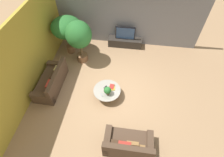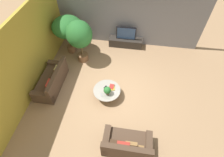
{
  "view_description": "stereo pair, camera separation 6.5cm",
  "coord_description": "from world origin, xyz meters",
  "px_view_note": "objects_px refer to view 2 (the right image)",
  "views": [
    {
      "loc": [
        0.49,
        -4.34,
        5.83
      ],
      "look_at": [
        -0.13,
        0.13,
        0.55
      ],
      "focal_mm": 28.0,
      "sensor_mm": 36.0,
      "label": 1
    },
    {
      "loc": [
        0.55,
        -4.33,
        5.83
      ],
      "look_at": [
        -0.13,
        0.13,
        0.55
      ],
      "focal_mm": 28.0,
      "sensor_mm": 36.0,
      "label": 2
    }
  ],
  "objects_px": {
    "television": "(126,33)",
    "coffee_table": "(107,92)",
    "potted_palm_corner": "(79,36)",
    "media_console": "(125,42)",
    "potted_palm_tall": "(67,28)",
    "couch_by_wall": "(52,81)",
    "potted_plant_tabletop": "(107,90)",
    "couch_near_entry": "(127,145)"
  },
  "relations": [
    {
      "from": "potted_palm_tall",
      "to": "potted_plant_tabletop",
      "type": "distance_m",
      "value": 3.54
    },
    {
      "from": "television",
      "to": "potted_palm_tall",
      "type": "relative_size",
      "value": 0.52
    },
    {
      "from": "coffee_table",
      "to": "couch_near_entry",
      "type": "distance_m",
      "value": 2.19
    },
    {
      "from": "potted_plant_tabletop",
      "to": "couch_by_wall",
      "type": "bearing_deg",
      "value": 171.74
    },
    {
      "from": "potted_plant_tabletop",
      "to": "television",
      "type": "bearing_deg",
      "value": 84.13
    },
    {
      "from": "coffee_table",
      "to": "potted_palm_tall",
      "type": "relative_size",
      "value": 0.57
    },
    {
      "from": "potted_palm_tall",
      "to": "potted_palm_corner",
      "type": "height_order",
      "value": "potted_palm_corner"
    },
    {
      "from": "couch_by_wall",
      "to": "potted_plant_tabletop",
      "type": "relative_size",
      "value": 5.51
    },
    {
      "from": "media_console",
      "to": "potted_plant_tabletop",
      "type": "distance_m",
      "value": 3.47
    },
    {
      "from": "media_console",
      "to": "couch_near_entry",
      "type": "distance_m",
      "value": 5.27
    },
    {
      "from": "coffee_table",
      "to": "couch_by_wall",
      "type": "bearing_deg",
      "value": 175.4
    },
    {
      "from": "media_console",
      "to": "potted_palm_corner",
      "type": "relative_size",
      "value": 0.83
    },
    {
      "from": "television",
      "to": "coffee_table",
      "type": "distance_m",
      "value": 3.34
    },
    {
      "from": "media_console",
      "to": "potted_plant_tabletop",
      "type": "height_order",
      "value": "potted_plant_tabletop"
    },
    {
      "from": "potted_palm_tall",
      "to": "potted_palm_corner",
      "type": "relative_size",
      "value": 0.9
    },
    {
      "from": "television",
      "to": "potted_palm_corner",
      "type": "bearing_deg",
      "value": -144.5
    },
    {
      "from": "couch_near_entry",
      "to": "potted_palm_corner",
      "type": "height_order",
      "value": "potted_palm_corner"
    },
    {
      "from": "media_console",
      "to": "couch_by_wall",
      "type": "bearing_deg",
      "value": -131.53
    },
    {
      "from": "potted_palm_corner",
      "to": "potted_plant_tabletop",
      "type": "distance_m",
      "value": 2.72
    },
    {
      "from": "potted_palm_tall",
      "to": "potted_plant_tabletop",
      "type": "bearing_deg",
      "value": -49.25
    },
    {
      "from": "television",
      "to": "media_console",
      "type": "bearing_deg",
      "value": 90.0
    },
    {
      "from": "television",
      "to": "coffee_table",
      "type": "xyz_separation_m",
      "value": [
        -0.4,
        -3.28,
        -0.5
      ]
    },
    {
      "from": "potted_palm_tall",
      "to": "potted_plant_tabletop",
      "type": "xyz_separation_m",
      "value": [
        2.25,
        -2.62,
        -0.79
      ]
    },
    {
      "from": "television",
      "to": "couch_by_wall",
      "type": "xyz_separation_m",
      "value": [
        -2.74,
        -3.09,
        -0.48
      ]
    },
    {
      "from": "media_console",
      "to": "television",
      "type": "xyz_separation_m",
      "value": [
        -0.0,
        -0.0,
        0.54
      ]
    },
    {
      "from": "couch_by_wall",
      "to": "potted_palm_corner",
      "type": "xyz_separation_m",
      "value": [
        0.84,
        1.74,
        1.09
      ]
    },
    {
      "from": "media_console",
      "to": "potted_palm_corner",
      "type": "bearing_deg",
      "value": -144.47
    },
    {
      "from": "couch_by_wall",
      "to": "potted_palm_tall",
      "type": "relative_size",
      "value": 1.02
    },
    {
      "from": "coffee_table",
      "to": "potted_plant_tabletop",
      "type": "distance_m",
      "value": 0.35
    },
    {
      "from": "couch_near_entry",
      "to": "potted_palm_tall",
      "type": "bearing_deg",
      "value": -54.24
    },
    {
      "from": "potted_palm_tall",
      "to": "couch_by_wall",
      "type": "bearing_deg",
      "value": -93.29
    },
    {
      "from": "television",
      "to": "potted_palm_corner",
      "type": "height_order",
      "value": "potted_palm_corner"
    },
    {
      "from": "media_console",
      "to": "couch_by_wall",
      "type": "relative_size",
      "value": 0.9
    },
    {
      "from": "television",
      "to": "potted_palm_tall",
      "type": "xyz_separation_m",
      "value": [
        -2.61,
        -0.82,
        0.59
      ]
    },
    {
      "from": "media_console",
      "to": "potted_palm_tall",
      "type": "height_order",
      "value": "potted_palm_tall"
    },
    {
      "from": "coffee_table",
      "to": "couch_by_wall",
      "type": "distance_m",
      "value": 2.34
    },
    {
      "from": "coffee_table",
      "to": "potted_palm_corner",
      "type": "bearing_deg",
      "value": 127.77
    },
    {
      "from": "potted_plant_tabletop",
      "to": "media_console",
      "type": "bearing_deg",
      "value": 84.13
    },
    {
      "from": "potted_palm_tall",
      "to": "potted_plant_tabletop",
      "type": "height_order",
      "value": "potted_palm_tall"
    },
    {
      "from": "potted_palm_tall",
      "to": "media_console",
      "type": "bearing_deg",
      "value": 17.5
    },
    {
      "from": "media_console",
      "to": "television",
      "type": "height_order",
      "value": "television"
    },
    {
      "from": "couch_by_wall",
      "to": "potted_palm_corner",
      "type": "distance_m",
      "value": 2.22
    }
  ]
}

